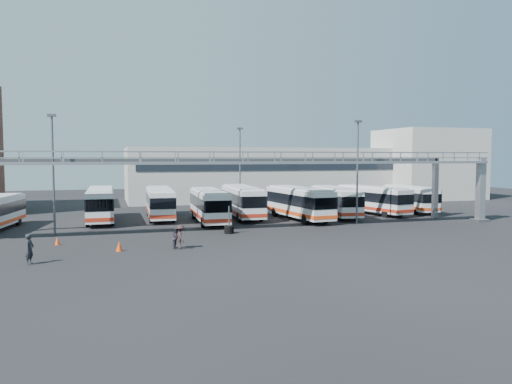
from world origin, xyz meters
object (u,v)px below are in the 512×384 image
object	(u,v)px
light_pole_mid	(357,166)
bus_2	(101,203)
pedestrian_c	(181,237)
cone_right	(57,241)
pedestrian_b	(176,238)
light_pole_back	(240,164)
cone_left	(119,246)
bus_9	(410,197)
bus_7	(335,200)
light_pole_left	(53,168)
bus_4	(209,204)
bus_3	(160,202)
bus_8	(372,199)
bus_5	(242,200)
tire_stack	(229,229)
pedestrian_a	(30,249)
bus_6	(299,202)

from	to	relation	value
light_pole_mid	bus_2	distance (m)	26.24
pedestrian_c	cone_right	distance (m)	9.75
bus_2	pedestrian_b	bearing A→B (deg)	-72.19
light_pole_back	cone_left	distance (m)	28.10
light_pole_mid	bus_9	world-z (taller)	light_pole_mid
cone_right	bus_9	bearing A→B (deg)	17.87
pedestrian_c	bus_7	bearing A→B (deg)	-59.01
light_pole_left	bus_7	distance (m)	29.35
bus_4	cone_right	xyz separation A→B (m)	(-13.48, -9.32, -1.53)
bus_9	pedestrian_b	xyz separation A→B (m)	(-30.54, -16.64, -0.95)
bus_3	bus_8	xyz separation A→B (m)	(24.13, -2.41, -0.05)
bus_5	cone_right	size ratio (longest dim) A/B	18.45
bus_7	bus_8	bearing A→B (deg)	17.36
tire_stack	light_pole_mid	bearing A→B (deg)	10.40
light_pole_back	cone_right	bearing A→B (deg)	-135.20
bus_9	cone_right	size ratio (longest dim) A/B	16.70
bus_5	pedestrian_b	xyz separation A→B (m)	(-9.32, -16.24, -1.14)
bus_2	pedestrian_b	distance (m)	18.17
light_pole_left	bus_3	distance (m)	13.58
bus_8	bus_9	size ratio (longest dim) A/B	1.05
light_pole_mid	bus_5	world-z (taller)	light_pole_mid
cone_right	bus_2	bearing A→B (deg)	77.21
bus_2	bus_7	world-z (taller)	bus_2
bus_7	bus_9	world-z (taller)	bus_7
bus_4	pedestrian_a	bearing A→B (deg)	-129.14
bus_5	pedestrian_c	xyz separation A→B (m)	(-9.05, -16.57, -1.03)
bus_7	bus_8	xyz separation A→B (m)	(5.21, 1.05, -0.02)
bus_4	cone_left	size ratio (longest dim) A/B	15.26
pedestrian_c	cone_left	distance (m)	4.33
bus_8	pedestrian_c	world-z (taller)	bus_8
bus_7	pedestrian_c	size ratio (longest dim) A/B	6.22
light_pole_mid	bus_7	distance (m)	7.37
bus_9	bus_5	bearing A→B (deg)	-173.43
pedestrian_c	tire_stack	size ratio (longest dim) A/B	0.74
light_pole_left	bus_7	world-z (taller)	light_pole_left
cone_left	tire_stack	bearing A→B (deg)	31.39
bus_9	cone_right	bearing A→B (deg)	-156.65
bus_9	tire_stack	bearing A→B (deg)	-151.25
bus_2	pedestrian_a	bearing A→B (deg)	-100.72
bus_4	pedestrian_c	xyz separation A→B (m)	(-4.80, -13.73, -0.97)
pedestrian_a	bus_2	bearing A→B (deg)	7.34
light_pole_back	pedestrian_b	distance (m)	26.20
light_pole_back	bus_8	xyz separation A→B (m)	(13.83, -7.74, -3.94)
cone_right	pedestrian_c	bearing A→B (deg)	-26.93
light_pole_back	bus_4	world-z (taller)	light_pole_back
pedestrian_a	bus_4	bearing A→B (deg)	-23.19
bus_9	cone_right	xyz separation A→B (m)	(-38.96, -12.56, -1.40)
light_pole_back	pedestrian_b	size ratio (longest dim) A/B	6.72
light_pole_left	bus_8	size ratio (longest dim) A/B	0.94
bus_6	pedestrian_c	size ratio (longest dim) A/B	6.53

